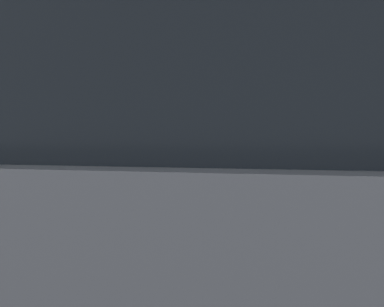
% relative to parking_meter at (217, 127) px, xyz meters
% --- Properties ---
extents(sidewalk_curb, '(36.00, 2.77, 0.15)m').
position_rel_parking_meter_xyz_m(sidewalk_curb, '(0.38, 0.89, -1.18)').
color(sidewalk_curb, '#ADA8A0').
rests_on(sidewalk_curb, ground).
extents(parking_meter, '(0.16, 0.17, 1.55)m').
position_rel_parking_meter_xyz_m(parking_meter, '(0.00, 0.00, 0.00)').
color(parking_meter, slate).
rests_on(parking_meter, sidewalk_curb).
extents(pedestrian_at_meter, '(0.69, 0.43, 1.62)m').
position_rel_parking_meter_xyz_m(pedestrian_at_meter, '(-0.46, 0.23, -0.18)').
color(pedestrian_at_meter, '#1E233F').
rests_on(pedestrian_at_meter, sidewalk_curb).
extents(parked_sedan_gray, '(4.62, 1.87, 1.76)m').
position_rel_parking_meter_xyz_m(parked_sedan_gray, '(0.84, -2.09, -0.38)').
color(parked_sedan_gray, slate).
rests_on(parked_sedan_gray, ground).
extents(background_railing, '(24.06, 0.06, 1.00)m').
position_rel_parking_meter_xyz_m(background_railing, '(0.38, 2.04, -0.38)').
color(background_railing, '#2D7A38').
rests_on(background_railing, sidewalk_curb).
extents(backdrop_wall, '(32.00, 0.50, 3.94)m').
position_rel_parking_meter_xyz_m(backdrop_wall, '(0.38, 4.91, 0.72)').
color(backdrop_wall, brown).
rests_on(backdrop_wall, ground).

